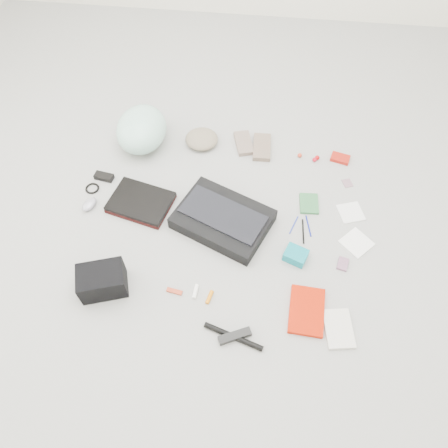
# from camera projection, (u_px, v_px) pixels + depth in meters

# --- Properties ---
(ground_plane) EXTENTS (4.00, 4.00, 0.00)m
(ground_plane) POSITION_uv_depth(u_px,v_px,m) (224.00, 229.00, 2.28)
(ground_plane) COLOR gray
(messenger_bag) EXTENTS (0.56, 0.49, 0.08)m
(messenger_bag) POSITION_uv_depth(u_px,v_px,m) (223.00, 219.00, 2.27)
(messenger_bag) COLOR black
(messenger_bag) RESTS_ON ground_plane
(bag_flap) EXTENTS (0.47, 0.35, 0.01)m
(bag_flap) POSITION_uv_depth(u_px,v_px,m) (223.00, 214.00, 2.23)
(bag_flap) COLOR black
(bag_flap) RESTS_ON messenger_bag
(laptop_sleeve) EXTENTS (0.37, 0.31, 0.02)m
(laptop_sleeve) POSITION_uv_depth(u_px,v_px,m) (141.00, 203.00, 2.36)
(laptop_sleeve) COLOR black
(laptop_sleeve) RESTS_ON ground_plane
(laptop) EXTENTS (0.36, 0.30, 0.02)m
(laptop) POSITION_uv_depth(u_px,v_px,m) (140.00, 201.00, 2.34)
(laptop) COLOR black
(laptop) RESTS_ON laptop_sleeve
(bike_helmet) EXTENTS (0.29, 0.36, 0.22)m
(bike_helmet) POSITION_uv_depth(u_px,v_px,m) (142.00, 129.00, 2.54)
(bike_helmet) COLOR #B4EFDC
(bike_helmet) RESTS_ON ground_plane
(beanie) EXTENTS (0.20, 0.19, 0.07)m
(beanie) POSITION_uv_depth(u_px,v_px,m) (202.00, 139.00, 2.59)
(beanie) COLOR gray
(beanie) RESTS_ON ground_plane
(mitten_left) EXTENTS (0.14, 0.20, 0.03)m
(mitten_left) POSITION_uv_depth(u_px,v_px,m) (244.00, 143.00, 2.60)
(mitten_left) COLOR gray
(mitten_left) RESTS_ON ground_plane
(mitten_right) EXTENTS (0.11, 0.21, 0.03)m
(mitten_right) POSITION_uv_depth(u_px,v_px,m) (262.00, 147.00, 2.58)
(mitten_right) COLOR #7E6858
(mitten_right) RESTS_ON ground_plane
(power_brick) EXTENTS (0.11, 0.06, 0.03)m
(power_brick) POSITION_uv_depth(u_px,v_px,m) (104.00, 177.00, 2.46)
(power_brick) COLOR black
(power_brick) RESTS_ON ground_plane
(cable_coil) EXTENTS (0.10, 0.10, 0.01)m
(cable_coil) POSITION_uv_depth(u_px,v_px,m) (92.00, 188.00, 2.42)
(cable_coil) COLOR black
(cable_coil) RESTS_ON ground_plane
(mouse) EXTENTS (0.09, 0.11, 0.04)m
(mouse) POSITION_uv_depth(u_px,v_px,m) (89.00, 204.00, 2.34)
(mouse) COLOR #918FA0
(mouse) RESTS_ON ground_plane
(camera_bag) EXTENTS (0.25, 0.21, 0.14)m
(camera_bag) POSITION_uv_depth(u_px,v_px,m) (102.00, 281.00, 2.03)
(camera_bag) COLOR black
(camera_bag) RESTS_ON ground_plane
(multitool) EXTENTS (0.08, 0.03, 0.01)m
(multitool) POSITION_uv_depth(u_px,v_px,m) (174.00, 291.00, 2.07)
(multitool) COLOR #AA361C
(multitool) RESTS_ON ground_plane
(toiletry_tube_white) EXTENTS (0.02, 0.07, 0.02)m
(toiletry_tube_white) POSITION_uv_depth(u_px,v_px,m) (195.00, 291.00, 2.07)
(toiletry_tube_white) COLOR white
(toiletry_tube_white) RESTS_ON ground_plane
(toiletry_tube_orange) EXTENTS (0.03, 0.07, 0.02)m
(toiletry_tube_orange) POSITION_uv_depth(u_px,v_px,m) (209.00, 297.00, 2.05)
(toiletry_tube_orange) COLOR orange
(toiletry_tube_orange) RESTS_ON ground_plane
(u_lock) EXTENTS (0.15, 0.10, 0.03)m
(u_lock) POSITION_uv_depth(u_px,v_px,m) (235.00, 336.00, 1.94)
(u_lock) COLOR black
(u_lock) RESTS_ON ground_plane
(bike_pump) EXTENTS (0.28, 0.11, 0.03)m
(bike_pump) POSITION_uv_depth(u_px,v_px,m) (233.00, 337.00, 1.94)
(bike_pump) COLOR black
(bike_pump) RESTS_ON ground_plane
(book_red) EXTENTS (0.17, 0.25, 0.02)m
(book_red) POSITION_uv_depth(u_px,v_px,m) (307.00, 311.00, 2.01)
(book_red) COLOR red
(book_red) RESTS_ON ground_plane
(book_white) EXTENTS (0.15, 0.20, 0.02)m
(book_white) POSITION_uv_depth(u_px,v_px,m) (338.00, 329.00, 1.97)
(book_white) COLOR beige
(book_white) RESTS_ON ground_plane
(notepad) EXTENTS (0.11, 0.14, 0.02)m
(notepad) POSITION_uv_depth(u_px,v_px,m) (309.00, 204.00, 2.36)
(notepad) COLOR #2D6839
(notepad) RESTS_ON ground_plane
(pen_blue) EXTENTS (0.05, 0.11, 0.01)m
(pen_blue) POSITION_uv_depth(u_px,v_px,m) (294.00, 225.00, 2.29)
(pen_blue) COLOR #1F2FA3
(pen_blue) RESTS_ON ground_plane
(pen_black) EXTENTS (0.02, 0.15, 0.01)m
(pen_black) POSITION_uv_depth(u_px,v_px,m) (303.00, 231.00, 2.27)
(pen_black) COLOR black
(pen_black) RESTS_ON ground_plane
(pen_navy) EXTENTS (0.03, 0.13, 0.01)m
(pen_navy) POSITION_uv_depth(u_px,v_px,m) (308.00, 226.00, 2.29)
(pen_navy) COLOR navy
(pen_navy) RESTS_ON ground_plane
(accordion_wallet) EXTENTS (0.13, 0.12, 0.05)m
(accordion_wallet) POSITION_uv_depth(u_px,v_px,m) (296.00, 255.00, 2.16)
(accordion_wallet) COLOR #0A8194
(accordion_wallet) RESTS_ON ground_plane
(card_deck) EXTENTS (0.07, 0.08, 0.01)m
(card_deck) POSITION_uv_depth(u_px,v_px,m) (343.00, 264.00, 2.16)
(card_deck) COLOR #8E5E7C
(card_deck) RESTS_ON ground_plane
(napkin_top) EXTENTS (0.16, 0.16, 0.01)m
(napkin_top) POSITION_uv_depth(u_px,v_px,m) (351.00, 213.00, 2.33)
(napkin_top) COLOR white
(napkin_top) RESTS_ON ground_plane
(napkin_bottom) EXTENTS (0.19, 0.19, 0.01)m
(napkin_bottom) POSITION_uv_depth(u_px,v_px,m) (356.00, 243.00, 2.23)
(napkin_bottom) COLOR white
(napkin_bottom) RESTS_ON ground_plane
(lollipop_a) EXTENTS (0.03, 0.03, 0.03)m
(lollipop_a) POSITION_uv_depth(u_px,v_px,m) (300.00, 155.00, 2.55)
(lollipop_a) COLOR red
(lollipop_a) RESTS_ON ground_plane
(lollipop_b) EXTENTS (0.03, 0.03, 0.03)m
(lollipop_b) POSITION_uv_depth(u_px,v_px,m) (315.00, 160.00, 2.53)
(lollipop_b) COLOR red
(lollipop_b) RESTS_ON ground_plane
(lollipop_c) EXTENTS (0.03, 0.03, 0.03)m
(lollipop_c) POSITION_uv_depth(u_px,v_px,m) (317.00, 158.00, 2.54)
(lollipop_c) COLOR #B8090C
(lollipop_c) RESTS_ON ground_plane
(altoids_tin) EXTENTS (0.12, 0.09, 0.02)m
(altoids_tin) POSITION_uv_depth(u_px,v_px,m) (340.00, 158.00, 2.54)
(altoids_tin) COLOR #AD1D12
(altoids_tin) RESTS_ON ground_plane
(stamp_sheet) EXTENTS (0.07, 0.07, 0.00)m
(stamp_sheet) POSITION_uv_depth(u_px,v_px,m) (347.00, 183.00, 2.45)
(stamp_sheet) COLOR gray
(stamp_sheet) RESTS_ON ground_plane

